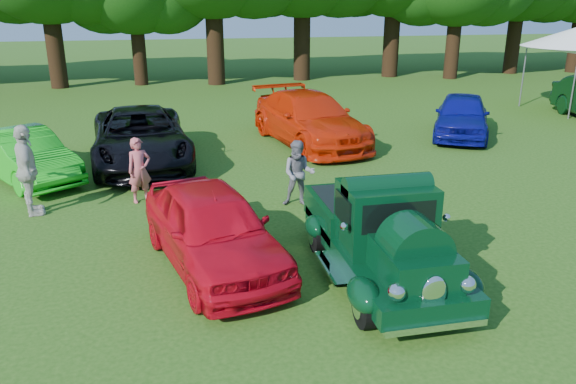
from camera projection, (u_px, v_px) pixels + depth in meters
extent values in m
plane|color=#224C11|center=(376.00, 278.00, 9.46)|extent=(120.00, 120.00, 0.00)
cylinder|color=black|center=(365.00, 305.00, 7.96)|extent=(0.20, 0.67, 0.67)
cylinder|color=black|center=(462.00, 294.00, 8.26)|extent=(0.20, 0.67, 0.67)
cylinder|color=black|center=(318.00, 234.00, 10.35)|extent=(0.20, 0.67, 0.67)
cylinder|color=black|center=(394.00, 228.00, 10.65)|extent=(0.20, 0.67, 0.67)
cube|color=black|center=(381.00, 252.00, 9.33)|extent=(1.56, 4.09, 0.31)
cube|color=black|center=(413.00, 264.00, 8.07)|extent=(1.00, 1.32, 0.56)
cube|color=black|center=(386.00, 217.00, 9.00)|extent=(1.42, 1.04, 1.09)
cube|color=black|center=(399.00, 217.00, 8.47)|extent=(1.18, 0.05, 0.47)
cube|color=black|center=(357.00, 211.00, 10.39)|extent=(1.56, 1.86, 0.53)
cube|color=black|center=(357.00, 198.00, 10.31)|extent=(1.34, 1.63, 0.05)
ellipsoid|color=black|center=(364.00, 295.00, 7.90)|extent=(0.45, 0.78, 0.45)
ellipsoid|color=black|center=(465.00, 284.00, 8.21)|extent=(0.45, 0.78, 0.45)
ellipsoid|color=black|center=(315.00, 226.00, 10.29)|extent=(0.35, 0.65, 0.38)
ellipsoid|color=black|center=(397.00, 219.00, 10.61)|extent=(0.35, 0.65, 0.38)
ellipsoid|color=white|center=(434.00, 294.00, 7.48)|extent=(0.37, 0.11, 0.54)
sphere|color=white|center=(396.00, 292.00, 7.42)|extent=(0.25, 0.25, 0.25)
sphere|color=white|center=(467.00, 284.00, 7.62)|extent=(0.25, 0.25, 0.25)
cube|color=white|center=(436.00, 327.00, 7.49)|extent=(1.47, 0.10, 0.10)
cube|color=white|center=(341.00, 212.00, 11.37)|extent=(1.47, 0.10, 0.10)
imported|color=red|center=(213.00, 228.00, 9.67)|extent=(2.64, 4.47, 1.43)
imported|color=#17B018|center=(25.00, 156.00, 14.31)|extent=(3.36, 4.11, 1.32)
imported|color=black|center=(141.00, 137.00, 15.75)|extent=(2.97, 5.72, 1.54)
imported|color=red|center=(309.00, 119.00, 17.93)|extent=(3.28, 5.90, 1.62)
imported|color=#0B0C79|center=(462.00, 115.00, 18.91)|extent=(3.57, 4.53, 1.45)
imported|color=#C5515A|center=(139.00, 170.00, 12.77)|extent=(0.65, 0.55, 1.51)
imported|color=slate|center=(299.00, 174.00, 12.53)|extent=(0.87, 0.76, 1.51)
imported|color=beige|center=(27.00, 171.00, 11.92)|extent=(0.76, 1.24, 1.98)
cylinder|color=slate|center=(573.00, 87.00, 21.53)|extent=(0.06, 0.06, 2.50)
cylinder|color=slate|center=(523.00, 77.00, 24.05)|extent=(0.06, 0.06, 2.50)
cylinder|color=slate|center=(575.00, 75.00, 24.88)|extent=(0.06, 0.06, 2.50)
cylinder|color=black|center=(55.00, 45.00, 28.80)|extent=(0.87, 0.87, 4.37)
cylinder|color=black|center=(139.00, 51.00, 29.97)|extent=(0.72, 0.72, 3.60)
cylinder|color=black|center=(215.00, 40.00, 29.98)|extent=(0.93, 0.93, 4.66)
cylinder|color=black|center=(302.00, 38.00, 31.65)|extent=(0.93, 0.93, 4.67)
cylinder|color=black|center=(391.00, 36.00, 33.05)|extent=(0.93, 0.93, 4.65)
cylinder|color=black|center=(453.00, 43.00, 32.30)|extent=(0.80, 0.80, 3.99)
cylinder|color=black|center=(514.00, 38.00, 34.54)|extent=(0.85, 0.85, 4.24)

